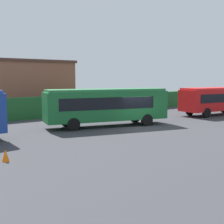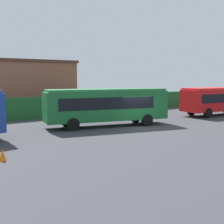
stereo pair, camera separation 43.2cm
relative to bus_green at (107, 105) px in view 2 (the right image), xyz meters
The scene contains 6 objects.
ground_plane 3.08m from the bus_green, 46.35° to the right, with size 84.37×84.37×0.00m, color #38383D.
bus_green is the anchor object (origin of this frame).
bus_red 14.08m from the bus_green, ahead, with size 9.00×3.48×2.96m.
hedge_row 8.48m from the bus_green, 78.19° to the left, with size 54.18×1.03×2.13m, color #22592A.
depot_building 14.25m from the bus_green, 94.96° to the left, with size 9.97×6.36×6.00m.
traffic_cone 11.84m from the bus_green, 151.05° to the right, with size 0.36×0.36×0.60m, color orange.
Camera 2 is at (-16.32, -18.74, 4.05)m, focal length 49.16 mm.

